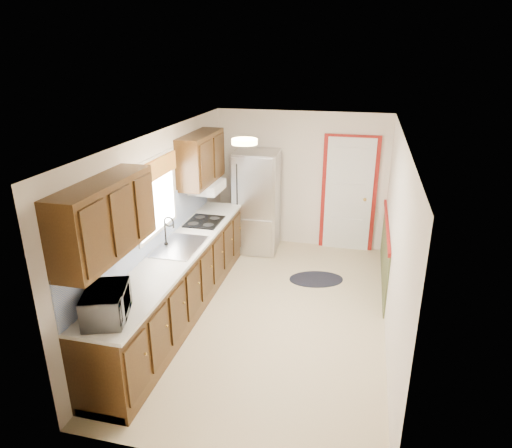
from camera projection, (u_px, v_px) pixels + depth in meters
The scene contains 8 objects.
room_shell at pixel (272, 231), 5.79m from camera, with size 3.20×5.20×2.52m.
kitchen_run at pixel (174, 258), 5.93m from camera, with size 0.63×4.00×2.20m.
back_wall_trim at pixel (356, 206), 7.69m from camera, with size 1.12×2.30×2.08m.
ceiling_fixture at pixel (244, 142), 5.26m from camera, with size 0.30×0.30×0.06m, color #FFD88C.
microwave at pixel (106, 301), 4.30m from camera, with size 0.55×0.31×0.38m, color white.
refrigerator at pixel (257, 202), 7.91m from camera, with size 0.77×0.76×1.77m.
rug at pixel (316, 279), 7.11m from camera, with size 0.84×0.54×0.01m, color black.
cooktop at pixel (204, 221), 6.82m from camera, with size 0.49×0.58×0.02m, color black.
Camera 1 is at (1.06, -5.28, 3.34)m, focal length 32.00 mm.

